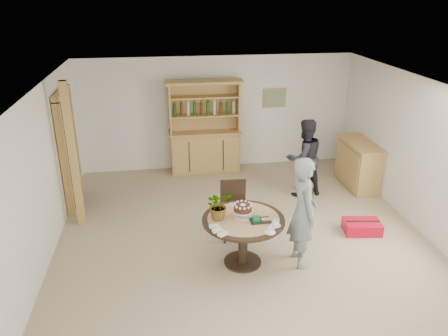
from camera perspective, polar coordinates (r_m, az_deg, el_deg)
ground at (r=7.07m, az=2.89°, el=-10.29°), size 7.00×7.00×0.00m
room_shell at (r=6.31m, az=3.21°, el=3.16°), size 6.04×7.04×2.52m
doorway at (r=8.45m, az=-19.69°, el=2.38°), size 0.13×1.10×2.18m
pine_post at (r=7.62m, az=-19.12°, el=1.46°), size 0.12×0.12×2.50m
hutch at (r=9.63m, az=-2.52°, el=3.47°), size 1.62×0.54×2.04m
sideboard at (r=9.38m, az=17.15°, el=0.52°), size 0.54×1.26×0.94m
dining_table at (r=6.40m, az=2.53°, el=-7.76°), size 1.20×1.20×0.76m
dining_chair at (r=7.15m, az=1.29°, el=-4.92°), size 0.43×0.43×0.95m
birthday_cake at (r=6.31m, az=2.48°, el=-5.34°), size 0.30×0.30×0.20m
flower_vase at (r=6.21m, az=-0.69°, el=-4.86°), size 0.47×0.44×0.42m
gift_tray at (r=6.24m, az=4.72°, el=-6.72°), size 0.30×0.20×0.08m
coffee_cup_a at (r=6.15m, az=6.74°, el=-7.17°), size 0.15×0.15×0.09m
coffee_cup_b at (r=5.98m, az=6.04°, el=-8.10°), size 0.15×0.15×0.08m
napkins at (r=5.99m, az=-0.77°, el=-8.14°), size 0.24×0.33×0.03m
teen_boy at (r=6.40m, az=10.26°, el=-5.69°), size 0.42×0.62×1.68m
adult_person at (r=8.58m, az=10.42°, el=1.30°), size 0.87×0.75×1.55m
red_suitcase at (r=7.77m, az=17.58°, el=-7.32°), size 0.65×0.48×0.21m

